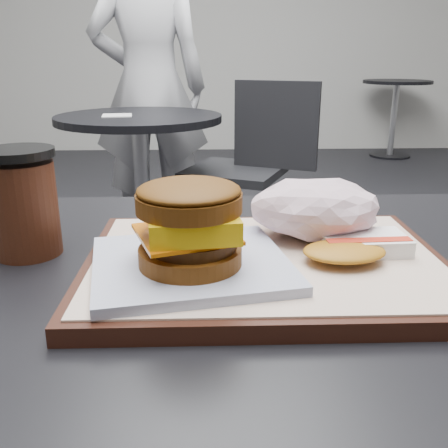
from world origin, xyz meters
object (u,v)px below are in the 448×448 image
(crumpled_wrapper, at_px, (316,209))
(serving_tray, at_px, (265,264))
(neighbor_chair, at_px, (249,162))
(neighbor_table, at_px, (141,162))
(customer_table, at_px, (261,410))
(coffee_cup, at_px, (23,204))
(patron, at_px, (149,87))
(breakfast_sandwich, at_px, (190,234))
(hash_brown, at_px, (355,247))

(crumpled_wrapper, bearing_deg, serving_tray, -137.05)
(crumpled_wrapper, distance_m, neighbor_chair, 1.80)
(crumpled_wrapper, height_order, neighbor_table, crumpled_wrapper)
(customer_table, height_order, coffee_cup, coffee_cup)
(crumpled_wrapper, height_order, neighbor_chair, neighbor_chair)
(neighbor_chair, distance_m, patron, 0.69)
(customer_table, height_order, neighbor_chair, neighbor_chair)
(serving_tray, height_order, patron, patron)
(serving_tray, height_order, neighbor_table, serving_tray)
(customer_table, distance_m, crumpled_wrapper, 0.25)
(crumpled_wrapper, relative_size, neighbor_chair, 0.17)
(customer_table, xyz_separation_m, coffee_cup, (-0.27, 0.06, 0.25))
(serving_tray, height_order, breakfast_sandwich, breakfast_sandwich)
(hash_brown, relative_size, neighbor_table, 0.16)
(customer_table, height_order, neighbor_table, customer_table)
(coffee_cup, bearing_deg, patron, 92.38)
(breakfast_sandwich, relative_size, coffee_cup, 1.75)
(serving_tray, distance_m, neighbor_chair, 1.86)
(breakfast_sandwich, xyz_separation_m, crumpled_wrapper, (0.14, 0.10, -0.01))
(hash_brown, bearing_deg, customer_table, 172.95)
(hash_brown, bearing_deg, serving_tray, 178.01)
(hash_brown, relative_size, patron, 0.07)
(customer_table, height_order, breakfast_sandwich, breakfast_sandwich)
(hash_brown, xyz_separation_m, neighbor_chair, (0.04, 1.84, -0.29))
(hash_brown, height_order, crumpled_wrapper, crumpled_wrapper)
(serving_tray, bearing_deg, coffee_cup, 166.51)
(neighbor_chair, relative_size, patron, 0.53)
(neighbor_table, bearing_deg, serving_tray, -78.12)
(hash_brown, relative_size, neighbor_chair, 0.14)
(breakfast_sandwich, relative_size, neighbor_chair, 0.25)
(serving_tray, distance_m, hash_brown, 0.10)
(neighbor_table, bearing_deg, coffee_cup, -87.22)
(neighbor_table, distance_m, neighbor_chair, 0.52)
(serving_tray, bearing_deg, patron, 99.31)
(breakfast_sandwich, height_order, coffee_cup, coffee_cup)
(breakfast_sandwich, xyz_separation_m, patron, (-0.28, 2.24, 0.00))
(crumpled_wrapper, bearing_deg, neighbor_table, 104.51)
(customer_table, height_order, serving_tray, serving_tray)
(serving_tray, relative_size, neighbor_table, 0.51)
(crumpled_wrapper, distance_m, patron, 2.18)
(crumpled_wrapper, xyz_separation_m, coffee_cup, (-0.34, 0.01, 0.01))
(hash_brown, bearing_deg, breakfast_sandwich, -168.50)
(serving_tray, relative_size, breakfast_sandwich, 1.74)
(serving_tray, bearing_deg, breakfast_sandwich, -153.65)
(crumpled_wrapper, relative_size, patron, 0.09)
(neighbor_table, bearing_deg, patron, 91.18)
(breakfast_sandwich, xyz_separation_m, hash_brown, (0.17, 0.04, -0.03))
(hash_brown, distance_m, neighbor_table, 1.74)
(hash_brown, bearing_deg, patron, 101.68)
(serving_tray, distance_m, coffee_cup, 0.28)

